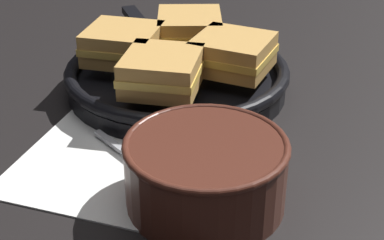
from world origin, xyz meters
TOP-DOWN VIEW (x-y plane):
  - ground_plane at (0.00, 0.00)m, footprint 4.00×4.00m
  - napkin at (-0.05, -0.01)m, footprint 0.31×0.27m
  - soup_bowl at (0.05, -0.04)m, footprint 0.17×0.17m
  - spoon at (-0.03, -0.03)m, footprint 0.15×0.08m
  - skillet at (-0.10, 0.18)m, footprint 0.38×0.37m
  - sandwich_near_left at (-0.08, 0.10)m, footprint 0.12×0.12m
  - sandwich_near_right at (-0.03, 0.19)m, footprint 0.11×0.10m
  - sandwich_far_left at (-0.12, 0.25)m, footprint 0.13×0.13m
  - sandwich_far_right at (-0.18, 0.15)m, footprint 0.12×0.12m

SIDE VIEW (x-z plane):
  - ground_plane at x=0.00m, z-range 0.00..0.00m
  - napkin at x=-0.05m, z-range 0.00..0.00m
  - spoon at x=-0.03m, z-range 0.00..0.01m
  - skillet at x=-0.10m, z-range 0.00..0.04m
  - soup_bowl at x=0.05m, z-range 0.00..0.08m
  - sandwich_near_left at x=-0.08m, z-range 0.04..0.09m
  - sandwich_near_right at x=-0.03m, z-range 0.04..0.09m
  - sandwich_far_left at x=-0.12m, z-range 0.04..0.09m
  - sandwich_far_right at x=-0.18m, z-range 0.04..0.09m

